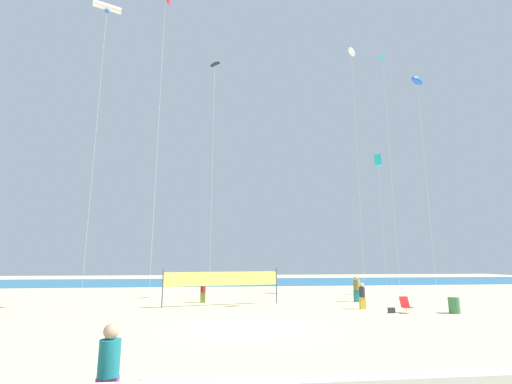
{
  "coord_description": "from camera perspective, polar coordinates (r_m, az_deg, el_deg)",
  "views": [
    {
      "loc": [
        -1.46,
        -16.45,
        2.89
      ],
      "look_at": [
        1.23,
        6.32,
        7.33
      ],
      "focal_mm": 25.02,
      "sensor_mm": 36.0,
      "label": 1
    }
  ],
  "objects": [
    {
      "name": "kite_cyan_diamond",
      "position": [
        33.4,
        19.78,
        17.8
      ],
      "size": [
        0.45,
        0.46,
        20.02
      ],
      "color": "silver",
      "rests_on": "ground"
    },
    {
      "name": "trash_barrel",
      "position": [
        23.83,
        29.11,
        -15.54
      ],
      "size": [
        0.6,
        0.6,
        0.87
      ],
      "primitive_type": "cylinder",
      "color": "#3F7F4C",
      "rests_on": "ground"
    },
    {
      "name": "volleyball_net",
      "position": [
        24.55,
        -5.34,
        -13.85
      ],
      "size": [
        7.65,
        1.78,
        2.4
      ],
      "color": "#4C4C51",
      "rests_on": "ground"
    },
    {
      "name": "beachgoer_charcoal_shirt",
      "position": [
        23.67,
        16.6,
        -15.49
      ],
      "size": [
        0.36,
        0.36,
        1.57
      ],
      "rotation": [
        0.0,
        0.0,
        3.41
      ],
      "color": "gold",
      "rests_on": "ground"
    },
    {
      "name": "kite_black_diamond",
      "position": [
        25.58,
        -6.7,
        19.3
      ],
      "size": [
        0.91,
        0.91,
        16.23
      ],
      "color": "silver",
      "rests_on": "ground"
    },
    {
      "name": "mother_figure",
      "position": [
        7.89,
        -22.51,
        -24.63
      ],
      "size": [
        0.39,
        0.39,
        1.72
      ],
      "rotation": [
        0.0,
        0.0,
        -0.03
      ],
      "color": "#7A3872",
      "rests_on": "ground"
    },
    {
      "name": "beachgoer_olive_shirt",
      "position": [
        27.62,
        15.74,
        -14.58
      ],
      "size": [
        0.41,
        0.41,
        1.79
      ],
      "rotation": [
        0.0,
        0.0,
        0.74
      ],
      "color": "#19727A",
      "rests_on": "ground"
    },
    {
      "name": "kite_white_inflatable",
      "position": [
        33.55,
        15.03,
        20.62
      ],
      "size": [
        1.17,
        1.23,
        20.72
      ],
      "color": "silver",
      "rests_on": "ground"
    },
    {
      "name": "beach_handbag",
      "position": [
        22.54,
        20.84,
        -17.26
      ],
      "size": [
        0.37,
        0.19,
        0.3
      ],
      "primitive_type": "cube",
      "color": "#2D2D33",
      "rests_on": "ground"
    },
    {
      "name": "kite_cyan_box",
      "position": [
        35.73,
        18.94,
        4.78
      ],
      "size": [
        0.88,
        0.88,
        12.76
      ],
      "color": "silver",
      "rests_on": "ground"
    },
    {
      "name": "beachgoer_coral_shirt",
      "position": [
        33.48,
        15.99,
        -14.07
      ],
      "size": [
        0.36,
        0.36,
        1.56
      ],
      "rotation": [
        0.0,
        0.0,
        4.1
      ],
      "color": "#2D2D33",
      "rests_on": "ground"
    },
    {
      "name": "kite_white_tube",
      "position": [
        29.42,
        -22.7,
        25.47
      ],
      "size": [
        1.84,
        1.1,
        20.28
      ],
      "color": "silver",
      "rests_on": "ground"
    },
    {
      "name": "beachgoer_maroon_shirt",
      "position": [
        26.43,
        -8.46,
        -15.22
      ],
      "size": [
        0.37,
        0.37,
        1.64
      ],
      "rotation": [
        0.0,
        0.0,
        0.29
      ],
      "color": "olive",
      "rests_on": "ground"
    },
    {
      "name": "kite_blue_inflatable",
      "position": [
        28.1,
        24.37,
        15.78
      ],
      "size": [
        1.33,
        1.04,
        15.49
      ],
      "color": "silver",
      "rests_on": "ground"
    },
    {
      "name": "ground_plane",
      "position": [
        16.77,
        -1.75,
        -20.88
      ],
      "size": [
        120.0,
        120.0,
        0.0
      ],
      "primitive_type": "plane",
      "color": "beige"
    },
    {
      "name": "folding_beach_chair",
      "position": [
        22.83,
        22.82,
        -16.23
      ],
      "size": [
        0.52,
        0.65,
        0.89
      ],
      "rotation": [
        0.0,
        0.0,
        -0.33
      ],
      "color": "red",
      "rests_on": "ground"
    },
    {
      "name": "ocean_band",
      "position": [
        52.12,
        -5.27,
        -14.09
      ],
      "size": [
        120.0,
        20.0,
        0.01
      ],
      "primitive_type": "cube",
      "color": "#1E6B99",
      "rests_on": "ground"
    }
  ]
}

